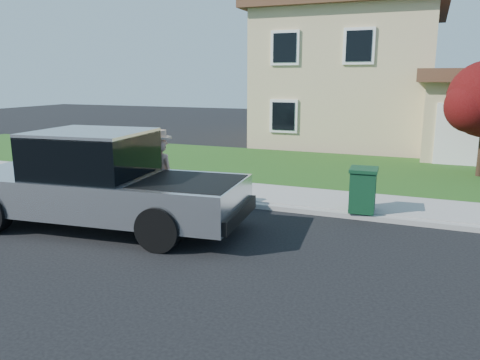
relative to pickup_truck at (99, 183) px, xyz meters
name	(u,v)px	position (x,y,z in m)	size (l,w,h in m)	color
ground	(209,244)	(2.77, -0.12, -1.01)	(80.00, 80.00, 0.00)	black
curb	(295,210)	(3.77, 2.78, -0.95)	(40.00, 0.20, 0.12)	gray
sidewalk	(306,199)	(3.77, 3.88, -0.94)	(40.00, 2.00, 0.15)	gray
lawn	(336,170)	(3.77, 8.38, -0.96)	(40.00, 7.00, 0.10)	#123F14
house	(375,81)	(4.08, 16.26, 2.15)	(14.00, 11.30, 6.85)	tan
pickup_truck	(99,183)	(0.00, 0.00, 0.00)	(6.80, 2.89, 2.17)	black
woman	(162,175)	(0.77, 1.44, -0.03)	(0.79, 0.64, 2.08)	tan
trash_bin	(363,189)	(5.38, 2.98, -0.33)	(0.69, 0.78, 1.06)	#0E351D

